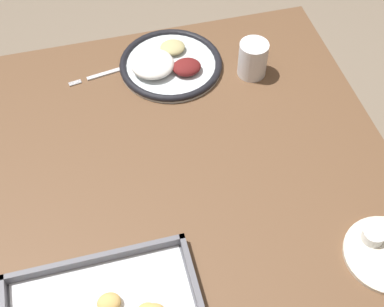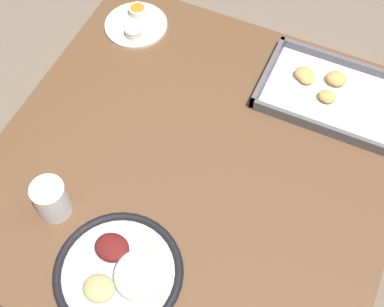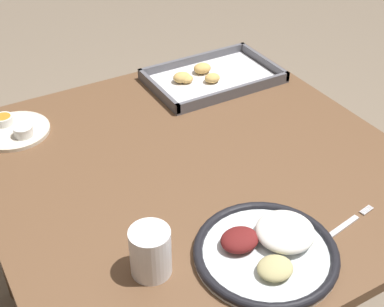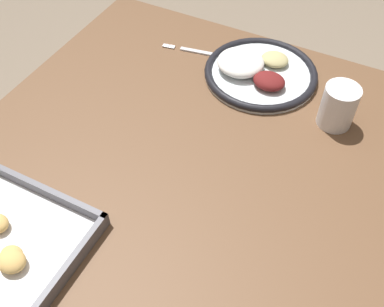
% 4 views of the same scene
% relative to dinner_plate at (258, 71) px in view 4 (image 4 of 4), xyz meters
% --- Properties ---
extents(ground_plane, '(8.00, 8.00, 0.00)m').
position_rel_dinner_plate_xyz_m(ground_plane, '(0.03, 0.34, -0.73)').
color(ground_plane, '#7A6B59').
extents(dining_table, '(1.01, 1.02, 0.72)m').
position_rel_dinner_plate_xyz_m(dining_table, '(0.03, 0.34, -0.12)').
color(dining_table, brown).
rests_on(dining_table, ground_plane).
extents(dinner_plate, '(0.29, 0.29, 0.05)m').
position_rel_dinner_plate_xyz_m(dinner_plate, '(0.00, 0.00, 0.00)').
color(dinner_plate, silver).
rests_on(dinner_plate, dining_table).
extents(fork, '(0.20, 0.05, 0.00)m').
position_rel_dinner_plate_xyz_m(fork, '(0.17, -0.02, -0.01)').
color(fork, silver).
rests_on(fork, dining_table).
extents(drinking_cup, '(0.08, 0.08, 0.10)m').
position_rel_dinner_plate_xyz_m(drinking_cup, '(-0.22, 0.08, 0.04)').
color(drinking_cup, white).
rests_on(drinking_cup, dining_table).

